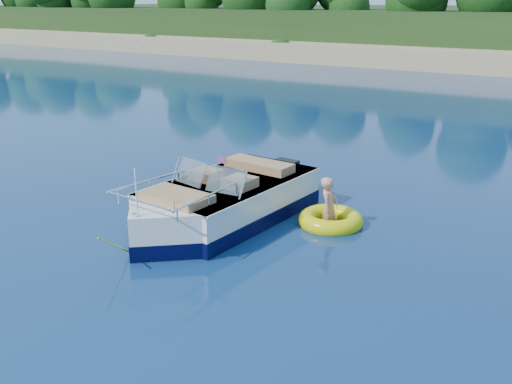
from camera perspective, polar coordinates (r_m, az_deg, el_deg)
ground at (r=10.20m, az=-4.60°, el=-10.02°), size 160.00×160.00×0.00m
motorboat at (r=13.07m, az=-3.71°, el=-1.41°), size 2.52×6.37×2.12m
tow_tube at (r=13.17m, az=7.47°, el=-2.80°), size 1.87×1.87×0.39m
boy at (r=13.18m, az=7.29°, el=-3.25°), size 0.46×0.84×1.58m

